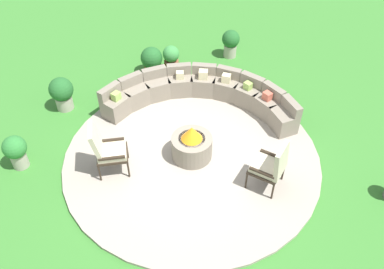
{
  "coord_description": "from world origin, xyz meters",
  "views": [
    {
      "loc": [
        0.14,
        -5.66,
        5.93
      ],
      "look_at": [
        0.0,
        0.2,
        0.45
      ],
      "focal_mm": 38.01,
      "sensor_mm": 36.0,
      "label": 1
    }
  ],
  "objects_px": {
    "potted_plant_2": "(231,42)",
    "potted_plant_4": "(171,58)",
    "fire_pit": "(192,145)",
    "potted_plant_3": "(62,92)",
    "curved_stone_bench": "(201,94)",
    "potted_plant_5": "(152,60)",
    "lounge_chair_front_right": "(272,165)",
    "potted_plant_0": "(16,150)",
    "lounge_chair_front_left": "(106,149)"
  },
  "relations": [
    {
      "from": "potted_plant_2",
      "to": "potted_plant_4",
      "type": "bearing_deg",
      "value": -153.71
    },
    {
      "from": "fire_pit",
      "to": "potted_plant_3",
      "type": "height_order",
      "value": "fire_pit"
    },
    {
      "from": "fire_pit",
      "to": "potted_plant_3",
      "type": "relative_size",
      "value": 1.01
    },
    {
      "from": "curved_stone_bench",
      "to": "potted_plant_5",
      "type": "bearing_deg",
      "value": 133.3
    },
    {
      "from": "curved_stone_bench",
      "to": "potted_plant_2",
      "type": "height_order",
      "value": "curved_stone_bench"
    },
    {
      "from": "lounge_chair_front_right",
      "to": "potted_plant_0",
      "type": "bearing_deg",
      "value": 113.31
    },
    {
      "from": "potted_plant_0",
      "to": "potted_plant_5",
      "type": "relative_size",
      "value": 1.04
    },
    {
      "from": "curved_stone_bench",
      "to": "potted_plant_3",
      "type": "distance_m",
      "value": 3.12
    },
    {
      "from": "potted_plant_0",
      "to": "potted_plant_3",
      "type": "distance_m",
      "value": 1.86
    },
    {
      "from": "lounge_chair_front_left",
      "to": "potted_plant_5",
      "type": "relative_size",
      "value": 1.56
    },
    {
      "from": "potted_plant_2",
      "to": "potted_plant_3",
      "type": "xyz_separation_m",
      "value": [
        -3.86,
        -2.3,
        0.02
      ]
    },
    {
      "from": "fire_pit",
      "to": "lounge_chair_front_left",
      "type": "xyz_separation_m",
      "value": [
        -1.57,
        -0.4,
        0.27
      ]
    },
    {
      "from": "lounge_chair_front_right",
      "to": "potted_plant_3",
      "type": "height_order",
      "value": "lounge_chair_front_right"
    },
    {
      "from": "fire_pit",
      "to": "potted_plant_3",
      "type": "xyz_separation_m",
      "value": [
        -2.94,
        1.51,
        0.09
      ]
    },
    {
      "from": "fire_pit",
      "to": "potted_plant_5",
      "type": "distance_m",
      "value": 3.17
    },
    {
      "from": "lounge_chair_front_left",
      "to": "potted_plant_0",
      "type": "xyz_separation_m",
      "value": [
        -1.78,
        0.11,
        -0.2
      ]
    },
    {
      "from": "fire_pit",
      "to": "lounge_chair_front_right",
      "type": "distance_m",
      "value": 1.63
    },
    {
      "from": "lounge_chair_front_right",
      "to": "potted_plant_4",
      "type": "height_order",
      "value": "lounge_chair_front_right"
    },
    {
      "from": "curved_stone_bench",
      "to": "potted_plant_0",
      "type": "distance_m",
      "value": 4.04
    },
    {
      "from": "fire_pit",
      "to": "lounge_chair_front_right",
      "type": "xyz_separation_m",
      "value": [
        1.44,
        -0.73,
        0.25
      ]
    },
    {
      "from": "potted_plant_2",
      "to": "potted_plant_3",
      "type": "distance_m",
      "value": 4.5
    },
    {
      "from": "curved_stone_bench",
      "to": "potted_plant_4",
      "type": "bearing_deg",
      "value": 118.59
    },
    {
      "from": "curved_stone_bench",
      "to": "lounge_chair_front_right",
      "type": "distance_m",
      "value": 2.71
    },
    {
      "from": "potted_plant_4",
      "to": "potted_plant_3",
      "type": "bearing_deg",
      "value": -146.58
    },
    {
      "from": "curved_stone_bench",
      "to": "potted_plant_5",
      "type": "height_order",
      "value": "curved_stone_bench"
    },
    {
      "from": "potted_plant_5",
      "to": "curved_stone_bench",
      "type": "bearing_deg",
      "value": -46.7
    },
    {
      "from": "fire_pit",
      "to": "potted_plant_4",
      "type": "distance_m",
      "value": 3.12
    },
    {
      "from": "curved_stone_bench",
      "to": "lounge_chair_front_right",
      "type": "xyz_separation_m",
      "value": [
        1.27,
        -2.38,
        0.25
      ]
    },
    {
      "from": "potted_plant_4",
      "to": "potted_plant_5",
      "type": "xyz_separation_m",
      "value": [
        -0.48,
        -0.08,
        -0.0
      ]
    },
    {
      "from": "lounge_chair_front_left",
      "to": "potted_plant_3",
      "type": "height_order",
      "value": "lounge_chair_front_left"
    },
    {
      "from": "lounge_chair_front_left",
      "to": "potted_plant_2",
      "type": "xyz_separation_m",
      "value": [
        2.5,
        4.21,
        -0.2
      ]
    },
    {
      "from": "curved_stone_bench",
      "to": "potted_plant_0",
      "type": "relative_size",
      "value": 5.82
    },
    {
      "from": "curved_stone_bench",
      "to": "potted_plant_4",
      "type": "distance_m",
      "value": 1.6
    },
    {
      "from": "potted_plant_3",
      "to": "potted_plant_5",
      "type": "bearing_deg",
      "value": 38.27
    },
    {
      "from": "potted_plant_3",
      "to": "potted_plant_4",
      "type": "height_order",
      "value": "potted_plant_3"
    },
    {
      "from": "fire_pit",
      "to": "lounge_chair_front_left",
      "type": "distance_m",
      "value": 1.65
    },
    {
      "from": "curved_stone_bench",
      "to": "potted_plant_0",
      "type": "bearing_deg",
      "value": -151.1
    },
    {
      "from": "potted_plant_2",
      "to": "potted_plant_3",
      "type": "relative_size",
      "value": 0.94
    },
    {
      "from": "potted_plant_0",
      "to": "potted_plant_4",
      "type": "relative_size",
      "value": 1.03
    },
    {
      "from": "potted_plant_4",
      "to": "curved_stone_bench",
      "type": "bearing_deg",
      "value": -61.41
    },
    {
      "from": "lounge_chair_front_right",
      "to": "potted_plant_4",
      "type": "xyz_separation_m",
      "value": [
        -2.03,
        3.79,
        -0.22
      ]
    },
    {
      "from": "curved_stone_bench",
      "to": "potted_plant_5",
      "type": "xyz_separation_m",
      "value": [
        -1.25,
        1.33,
        0.03
      ]
    },
    {
      "from": "lounge_chair_front_left",
      "to": "potted_plant_0",
      "type": "distance_m",
      "value": 1.8
    },
    {
      "from": "curved_stone_bench",
      "to": "lounge_chair_front_left",
      "type": "xyz_separation_m",
      "value": [
        -1.75,
        -2.06,
        0.27
      ]
    },
    {
      "from": "lounge_chair_front_left",
      "to": "potted_plant_2",
      "type": "bearing_deg",
      "value": 138.7
    },
    {
      "from": "potted_plant_2",
      "to": "lounge_chair_front_left",
      "type": "bearing_deg",
      "value": -120.69
    },
    {
      "from": "lounge_chair_front_left",
      "to": "curved_stone_bench",
      "type": "bearing_deg",
      "value": 129.05
    },
    {
      "from": "potted_plant_3",
      "to": "potted_plant_4",
      "type": "xyz_separation_m",
      "value": [
        2.35,
        1.55,
        -0.06
      ]
    },
    {
      "from": "potted_plant_0",
      "to": "potted_plant_4",
      "type": "bearing_deg",
      "value": 50.49
    },
    {
      "from": "curved_stone_bench",
      "to": "lounge_chair_front_right",
      "type": "bearing_deg",
      "value": -62.0
    }
  ]
}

